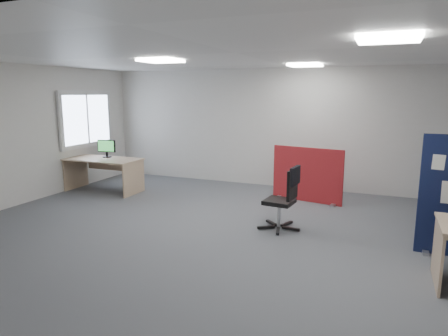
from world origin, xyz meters
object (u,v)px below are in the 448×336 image
(red_divider, at_px, (307,175))
(office_chair, at_px, (286,195))
(second_desk, at_px, (105,166))
(monitor_second, at_px, (107,148))

(red_divider, xyz_separation_m, office_chair, (0.02, -1.86, 0.05))
(second_desk, distance_m, office_chair, 4.45)
(red_divider, xyz_separation_m, monitor_second, (-4.35, -0.66, 0.41))
(second_desk, bearing_deg, red_divider, 10.71)
(monitor_second, bearing_deg, red_divider, 2.22)
(office_chair, bearing_deg, monitor_second, 170.58)
(monitor_second, xyz_separation_m, office_chair, (4.37, -1.20, -0.37))
(red_divider, bearing_deg, second_desk, -158.17)
(red_divider, height_order, second_desk, red_divider)
(monitor_second, distance_m, office_chair, 4.55)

